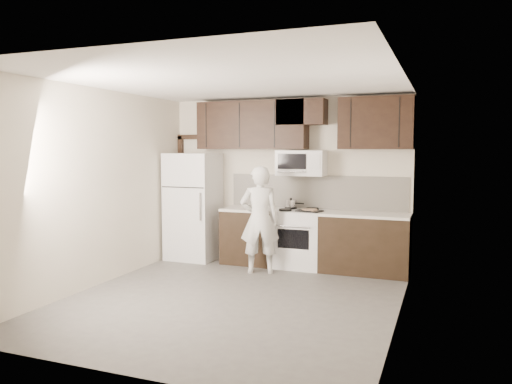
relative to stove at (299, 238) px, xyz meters
The scene contains 14 objects.
floor 2.02m from the stove, 98.80° to the right, with size 4.50×4.50×0.00m, color #4D4B48.
back_wall 0.99m from the stove, 133.94° to the left, with size 4.00×4.00×0.00m, color beige.
ceiling 2.98m from the stove, 98.80° to the right, with size 4.50×4.50×0.00m, color white.
counter_run 0.30m from the stove, ahead, with size 2.95×0.64×0.91m.
stove is the anchor object (origin of this frame).
backsplash 0.80m from the stove, 56.25° to the left, with size 2.90×0.02×0.54m, color beige.
upper_cabinets 1.83m from the stove, 124.04° to the left, with size 3.48×0.35×0.78m.
microwave 1.20m from the stove, 90.10° to the left, with size 0.76×0.42×0.40m.
refrigerator 1.90m from the stove, behind, with size 0.80×0.76×1.80m.
door_trim 2.37m from the stove, behind, with size 0.50×0.08×2.12m.
saucepan 0.57m from the stove, 139.71° to the left, with size 0.32×0.19×0.18m.
baking_tray 0.51m from the stove, 28.09° to the right, with size 0.36×0.27×0.02m, color black.
pizza 0.53m from the stove, 28.09° to the right, with size 0.25×0.25×0.02m, color tan.
person 0.80m from the stove, 128.74° to the right, with size 0.59×0.39×1.63m, color silver.
Camera 1 is at (2.46, -5.59, 1.89)m, focal length 35.00 mm.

